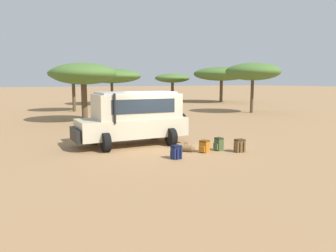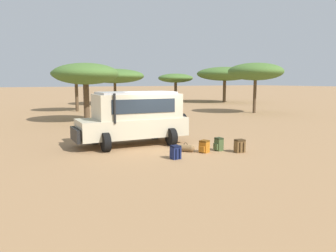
{
  "view_description": "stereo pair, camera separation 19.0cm",
  "coord_description": "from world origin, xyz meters",
  "px_view_note": "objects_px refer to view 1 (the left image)",
  "views": [
    {
      "loc": [
        -6.83,
        -12.83,
        2.92
      ],
      "look_at": [
        0.08,
        -0.71,
        1.0
      ],
      "focal_mm": 35.0,
      "sensor_mm": 36.0,
      "label": 1
    },
    {
      "loc": [
        -6.66,
        -12.92,
        2.92
      ],
      "look_at": [
        0.08,
        -0.71,
        1.0
      ],
      "focal_mm": 35.0,
      "sensor_mm": 36.0,
      "label": 2
    }
  ],
  "objects_px": {
    "duffel_bag_low_black_case": "(186,148)",
    "acacia_tree_left_mid": "(73,74)",
    "acacia_tree_centre_back": "(112,76)",
    "backpack_near_rear_wheel": "(176,152)",
    "backpack_outermost": "(219,144)",
    "acacia_tree_far_right": "(172,78)",
    "acacia_tree_far_left": "(83,74)",
    "acacia_tree_distant_right": "(222,74)",
    "safari_vehicle": "(134,117)",
    "backpack_cluster_center": "(240,146)",
    "acacia_tree_right_mid": "(253,72)",
    "backpack_beside_front_wheel": "(204,146)"
  },
  "relations": [
    {
      "from": "backpack_outermost",
      "to": "acacia_tree_far_right",
      "type": "height_order",
      "value": "acacia_tree_far_right"
    },
    {
      "from": "duffel_bag_low_black_case",
      "to": "backpack_cluster_center",
      "type": "bearing_deg",
      "value": -32.27
    },
    {
      "from": "backpack_beside_front_wheel",
      "to": "acacia_tree_left_mid",
      "type": "height_order",
      "value": "acacia_tree_left_mid"
    },
    {
      "from": "acacia_tree_far_right",
      "to": "acacia_tree_distant_right",
      "type": "distance_m",
      "value": 7.53
    },
    {
      "from": "backpack_near_rear_wheel",
      "to": "acacia_tree_right_mid",
      "type": "relative_size",
      "value": 0.1
    },
    {
      "from": "acacia_tree_far_left",
      "to": "acacia_tree_distant_right",
      "type": "relative_size",
      "value": 0.63
    },
    {
      "from": "backpack_near_rear_wheel",
      "to": "acacia_tree_far_right",
      "type": "height_order",
      "value": "acacia_tree_far_right"
    },
    {
      "from": "backpack_cluster_center",
      "to": "safari_vehicle",
      "type": "bearing_deg",
      "value": 130.64
    },
    {
      "from": "backpack_cluster_center",
      "to": "acacia_tree_far_left",
      "type": "bearing_deg",
      "value": 101.75
    },
    {
      "from": "safari_vehicle",
      "to": "acacia_tree_distant_right",
      "type": "distance_m",
      "value": 31.68
    },
    {
      "from": "acacia_tree_right_mid",
      "to": "duffel_bag_low_black_case",
      "type": "bearing_deg",
      "value": -142.3
    },
    {
      "from": "backpack_outermost",
      "to": "acacia_tree_left_mid",
      "type": "height_order",
      "value": "acacia_tree_left_mid"
    },
    {
      "from": "backpack_cluster_center",
      "to": "acacia_tree_distant_right",
      "type": "distance_m",
      "value": 32.41
    },
    {
      "from": "acacia_tree_left_mid",
      "to": "backpack_cluster_center",
      "type": "bearing_deg",
      "value": -86.35
    },
    {
      "from": "acacia_tree_centre_back",
      "to": "acacia_tree_distant_right",
      "type": "xyz_separation_m",
      "value": [
        14.47,
        -3.57,
        0.35
      ]
    },
    {
      "from": "backpack_cluster_center",
      "to": "acacia_tree_distant_right",
      "type": "height_order",
      "value": "acacia_tree_distant_right"
    },
    {
      "from": "backpack_near_rear_wheel",
      "to": "safari_vehicle",
      "type": "bearing_deg",
      "value": 93.93
    },
    {
      "from": "acacia_tree_centre_back",
      "to": "backpack_near_rear_wheel",
      "type": "bearing_deg",
      "value": -105.54
    },
    {
      "from": "backpack_beside_front_wheel",
      "to": "backpack_cluster_center",
      "type": "bearing_deg",
      "value": -27.71
    },
    {
      "from": "safari_vehicle",
      "to": "acacia_tree_far_right",
      "type": "bearing_deg",
      "value": 56.56
    },
    {
      "from": "acacia_tree_left_mid",
      "to": "acacia_tree_far_right",
      "type": "relative_size",
      "value": 0.88
    },
    {
      "from": "backpack_beside_front_wheel",
      "to": "acacia_tree_far_right",
      "type": "height_order",
      "value": "acacia_tree_far_right"
    },
    {
      "from": "backpack_beside_front_wheel",
      "to": "backpack_outermost",
      "type": "height_order",
      "value": "backpack_outermost"
    },
    {
      "from": "acacia_tree_left_mid",
      "to": "acacia_tree_right_mid",
      "type": "xyz_separation_m",
      "value": [
        13.9,
        -9.54,
        0.16
      ]
    },
    {
      "from": "backpack_beside_front_wheel",
      "to": "backpack_near_rear_wheel",
      "type": "bearing_deg",
      "value": -166.15
    },
    {
      "from": "backpack_cluster_center",
      "to": "backpack_outermost",
      "type": "height_order",
      "value": "backpack_outermost"
    },
    {
      "from": "acacia_tree_far_left",
      "to": "acacia_tree_centre_back",
      "type": "distance_m",
      "value": 17.74
    },
    {
      "from": "backpack_cluster_center",
      "to": "backpack_near_rear_wheel",
      "type": "xyz_separation_m",
      "value": [
        -2.89,
        0.28,
        -0.01
      ]
    },
    {
      "from": "acacia_tree_right_mid",
      "to": "backpack_outermost",
      "type": "bearing_deg",
      "value": -138.33
    },
    {
      "from": "safari_vehicle",
      "to": "backpack_outermost",
      "type": "relative_size",
      "value": 9.83
    },
    {
      "from": "backpack_outermost",
      "to": "acacia_tree_centre_back",
      "type": "xyz_separation_m",
      "value": [
        5.67,
        28.45,
        3.26
      ]
    },
    {
      "from": "backpack_beside_front_wheel",
      "to": "acacia_tree_far_left",
      "type": "relative_size",
      "value": 0.1
    },
    {
      "from": "safari_vehicle",
      "to": "acacia_tree_distant_right",
      "type": "relative_size",
      "value": 0.68
    },
    {
      "from": "duffel_bag_low_black_case",
      "to": "acacia_tree_left_mid",
      "type": "height_order",
      "value": "acacia_tree_left_mid"
    },
    {
      "from": "safari_vehicle",
      "to": "backpack_outermost",
      "type": "height_order",
      "value": "safari_vehicle"
    },
    {
      "from": "acacia_tree_left_mid",
      "to": "safari_vehicle",
      "type": "bearing_deg",
      "value": -95.44
    },
    {
      "from": "acacia_tree_centre_back",
      "to": "acacia_tree_right_mid",
      "type": "xyz_separation_m",
      "value": [
        7.38,
        -16.83,
        0.22
      ]
    },
    {
      "from": "backpack_outermost",
      "to": "acacia_tree_centre_back",
      "type": "distance_m",
      "value": 29.19
    },
    {
      "from": "acacia_tree_centre_back",
      "to": "acacia_tree_far_right",
      "type": "relative_size",
      "value": 1.46
    },
    {
      "from": "backpack_outermost",
      "to": "acacia_tree_far_right",
      "type": "bearing_deg",
      "value": 62.75
    },
    {
      "from": "acacia_tree_centre_back",
      "to": "acacia_tree_far_right",
      "type": "bearing_deg",
      "value": 14.73
    },
    {
      "from": "acacia_tree_centre_back",
      "to": "acacia_tree_far_right",
      "type": "distance_m",
      "value": 10.74
    },
    {
      "from": "backpack_beside_front_wheel",
      "to": "backpack_cluster_center",
      "type": "relative_size",
      "value": 0.93
    },
    {
      "from": "backpack_beside_front_wheel",
      "to": "backpack_outermost",
      "type": "distance_m",
      "value": 0.75
    },
    {
      "from": "acacia_tree_far_left",
      "to": "acacia_tree_far_right",
      "type": "distance_m",
      "value": 26.09
    },
    {
      "from": "acacia_tree_right_mid",
      "to": "acacia_tree_distant_right",
      "type": "height_order",
      "value": "acacia_tree_distant_right"
    },
    {
      "from": "backpack_beside_front_wheel",
      "to": "acacia_tree_right_mid",
      "type": "height_order",
      "value": "acacia_tree_right_mid"
    },
    {
      "from": "duffel_bag_low_black_case",
      "to": "acacia_tree_distant_right",
      "type": "xyz_separation_m",
      "value": [
        21.47,
        24.38,
        3.73
      ]
    },
    {
      "from": "safari_vehicle",
      "to": "acacia_tree_right_mid",
      "type": "distance_m",
      "value": 18.05
    },
    {
      "from": "acacia_tree_right_mid",
      "to": "acacia_tree_far_left",
      "type": "bearing_deg",
      "value": 176.48
    }
  ]
}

